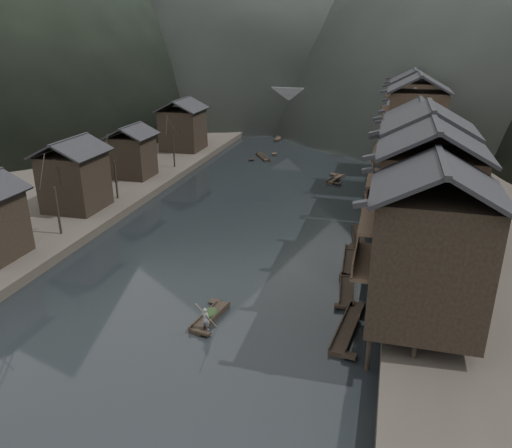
% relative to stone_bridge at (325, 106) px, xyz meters
% --- Properties ---
extents(water, '(300.00, 300.00, 0.00)m').
position_rel_stone_bridge_xyz_m(water, '(0.00, -72.00, -5.11)').
color(water, black).
rests_on(water, ground).
extents(left_bank, '(40.00, 200.00, 1.20)m').
position_rel_stone_bridge_xyz_m(left_bank, '(-35.00, -32.00, -4.51)').
color(left_bank, '#2D2823').
rests_on(left_bank, ground).
extents(stilt_houses, '(9.00, 67.60, 15.71)m').
position_rel_stone_bridge_xyz_m(stilt_houses, '(17.28, -53.04, 3.81)').
color(stilt_houses, black).
rests_on(stilt_houses, ground).
extents(left_houses, '(8.10, 53.20, 8.73)m').
position_rel_stone_bridge_xyz_m(left_houses, '(-20.50, -51.88, 0.55)').
color(left_houses, black).
rests_on(left_houses, left_bank).
extents(bare_trees, '(3.60, 42.61, 7.20)m').
position_rel_stone_bridge_xyz_m(bare_trees, '(-17.00, -61.79, 1.24)').
color(bare_trees, black).
rests_on(bare_trees, left_bank).
extents(moored_sampans, '(2.65, 49.11, 0.47)m').
position_rel_stone_bridge_xyz_m(moored_sampans, '(12.25, -57.18, -4.91)').
color(moored_sampans, black).
rests_on(moored_sampans, water).
extents(midriver_boats, '(16.74, 31.79, 0.45)m').
position_rel_stone_bridge_xyz_m(midriver_boats, '(-2.33, -27.14, -4.91)').
color(midriver_boats, black).
rests_on(midriver_boats, water).
extents(stone_bridge, '(40.00, 6.00, 9.00)m').
position_rel_stone_bridge_xyz_m(stone_bridge, '(0.00, 0.00, 0.00)').
color(stone_bridge, '#4C4C4F').
rests_on(stone_bridge, ground).
extents(hero_sampan, '(1.80, 5.08, 0.44)m').
position_rel_stone_bridge_xyz_m(hero_sampan, '(2.27, -79.32, -4.91)').
color(hero_sampan, black).
rests_on(hero_sampan, water).
extents(cargo_heap, '(1.10, 1.44, 0.66)m').
position_rel_stone_bridge_xyz_m(cargo_heap, '(2.23, -79.09, -4.34)').
color(cargo_heap, black).
rests_on(cargo_heap, hero_sampan).
extents(boatman, '(0.68, 0.47, 1.82)m').
position_rel_stone_bridge_xyz_m(boatman, '(2.56, -81.05, -3.76)').
color(boatman, slate).
rests_on(boatman, hero_sampan).
extents(bamboo_pole, '(0.94, 2.19, 3.31)m').
position_rel_stone_bridge_xyz_m(bamboo_pole, '(2.76, -81.05, -1.20)').
color(bamboo_pole, '#8C7A51').
rests_on(bamboo_pole, boatman).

